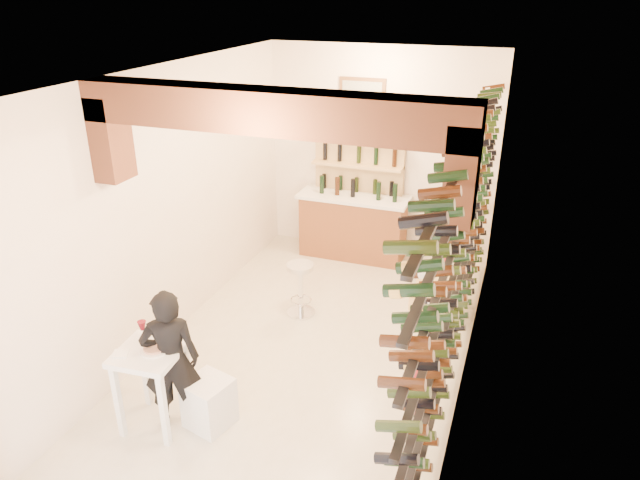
# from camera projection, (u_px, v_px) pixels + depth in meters

# --- Properties ---
(ground) EXTENTS (6.00, 6.00, 0.00)m
(ground) POSITION_uv_depth(u_px,v_px,m) (311.00, 349.00, 6.90)
(ground) COLOR beige
(ground) RESTS_ON ground
(room_shell) EXTENTS (3.52, 6.02, 3.21)m
(room_shell) POSITION_uv_depth(u_px,v_px,m) (301.00, 174.00, 5.76)
(room_shell) COLOR white
(room_shell) RESTS_ON ground
(wine_rack) EXTENTS (0.32, 5.70, 2.56)m
(wine_rack) POSITION_uv_depth(u_px,v_px,m) (454.00, 250.00, 5.79)
(wine_rack) COLOR black
(wine_rack) RESTS_ON ground
(back_counter) EXTENTS (1.70, 0.62, 1.29)m
(back_counter) POSITION_uv_depth(u_px,v_px,m) (353.00, 225.00, 9.05)
(back_counter) COLOR brown
(back_counter) RESTS_ON ground
(back_shelving) EXTENTS (1.40, 0.31, 2.73)m
(back_shelving) POSITION_uv_depth(u_px,v_px,m) (358.00, 181.00, 9.00)
(back_shelving) COLOR tan
(back_shelving) RESTS_ON ground
(tasting_table) EXTENTS (0.63, 0.63, 1.04)m
(tasting_table) POSITION_uv_depth(u_px,v_px,m) (150.00, 364.00, 5.47)
(tasting_table) COLOR white
(tasting_table) RESTS_ON ground
(white_stool) EXTENTS (0.49, 0.49, 0.50)m
(white_stool) POSITION_uv_depth(u_px,v_px,m) (209.00, 403.00, 5.65)
(white_stool) COLOR white
(white_stool) RESTS_ON ground
(person) EXTENTS (0.65, 0.57, 1.48)m
(person) POSITION_uv_depth(u_px,v_px,m) (171.00, 360.00, 5.46)
(person) COLOR black
(person) RESTS_ON ground
(chrome_barstool) EXTENTS (0.37, 0.37, 0.72)m
(chrome_barstool) POSITION_uv_depth(u_px,v_px,m) (300.00, 285.00, 7.48)
(chrome_barstool) COLOR silver
(chrome_barstool) RESTS_ON ground
(crate_lower) EXTENTS (0.66, 0.55, 0.34)m
(crate_lower) POSITION_uv_depth(u_px,v_px,m) (435.00, 300.00, 7.64)
(crate_lower) COLOR #E6C37E
(crate_lower) RESTS_ON ground
(crate_upper) EXTENTS (0.51, 0.41, 0.26)m
(crate_upper) POSITION_uv_depth(u_px,v_px,m) (437.00, 280.00, 7.52)
(crate_upper) COLOR #E6C37E
(crate_upper) RESTS_ON crate_lower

